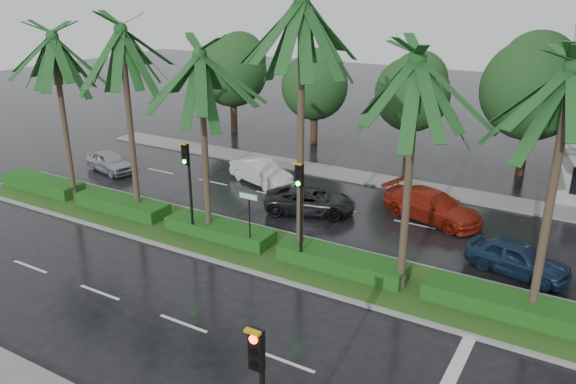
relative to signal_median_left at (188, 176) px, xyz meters
The scene contains 15 objects.
ground 5.01m from the signal_median_left, ahead, with size 120.00×120.00×0.00m, color black.
far_sidewalk 12.71m from the signal_median_left, 71.13° to the left, with size 40.00×2.00×0.12m, color slate.
median 5.00m from the signal_median_left, ahead, with size 36.00×4.00×0.15m.
hedge 4.79m from the signal_median_left, ahead, with size 35.20×1.40×0.60m.
lane_markings 7.68m from the signal_median_left, ahead, with size 34.00×13.06×0.01m.
palm_row 5.82m from the signal_median_left, 14.64° to the left, with size 26.30×4.20×10.87m.
signal_median_left is the anchor object (origin of this frame).
signal_median_right 5.50m from the signal_median_left, ahead, with size 0.34×0.42×4.36m.
street_sign 3.13m from the signal_median_left, ahead, with size 0.95×0.09×2.60m.
bg_trees 18.24m from the signal_median_left, 72.43° to the left, with size 33.36×5.80×8.38m.
car_silver 12.01m from the signal_median_left, 154.17° to the left, with size 3.69×1.48×1.26m, color #A9ACB1.
car_white 8.42m from the signal_median_left, 100.68° to the left, with size 4.19×1.46×1.38m, color silver.
car_darkgrey 6.71m from the signal_median_left, 61.47° to the left, with size 4.49×2.07×1.25m, color black.
car_red 11.68m from the signal_median_left, 42.08° to the left, with size 4.97×2.02×1.44m, color maroon.
car_blue 13.81m from the signal_median_left, 17.26° to the left, with size 3.93×1.58×1.34m, color #182C4A.
Camera 1 is at (11.21, -17.12, 10.67)m, focal length 35.00 mm.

